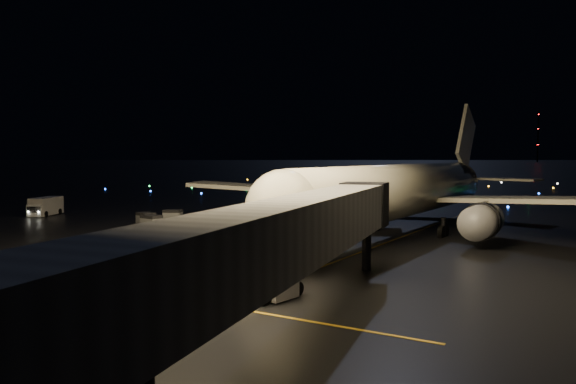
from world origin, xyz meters
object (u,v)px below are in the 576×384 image
at_px(baggage_cart_2, 173,217).
at_px(airliner, 413,161).
at_px(pushback_tug, 262,280).
at_px(baggage_cart_3, 146,220).
at_px(service_truck, 46,206).
at_px(baggage_cart_0, 152,223).
at_px(baggage_cart_1, 206,221).
at_px(belt_loader, 298,240).
at_px(crew_c, 225,225).

bearing_deg(baggage_cart_2, airliner, -8.20).
bearing_deg(pushback_tug, airliner, 101.73).
bearing_deg(baggage_cart_2, baggage_cart_3, -119.85).
bearing_deg(service_truck, baggage_cart_0, -35.29).
height_order(pushback_tug, baggage_cart_1, pushback_tug).
distance_m(belt_loader, crew_c, 19.02).
bearing_deg(airliner, baggage_cart_1, -157.77).
xyz_separation_m(crew_c, baggage_cart_1, (-4.17, 1.65, -0.04)).
height_order(pushback_tug, baggage_cart_2, pushback_tug).
distance_m(airliner, service_truck, 51.90).
distance_m(airliner, baggage_cart_2, 29.95).
xyz_separation_m(service_truck, baggage_cart_2, (22.60, 1.49, -0.41)).
relative_size(baggage_cart_1, baggage_cart_3, 0.86).
relative_size(airliner, baggage_cart_3, 26.22).
xyz_separation_m(pushback_tug, belt_loader, (-3.77, 10.95, 0.73)).
bearing_deg(service_truck, baggage_cart_2, -20.64).
xyz_separation_m(airliner, service_truck, (-50.60, -9.44, -6.61)).
distance_m(pushback_tug, baggage_cart_0, 32.02).
bearing_deg(baggage_cart_3, crew_c, 24.80).
bearing_deg(belt_loader, service_truck, 142.79).
distance_m(baggage_cart_0, baggage_cart_1, 6.51).
xyz_separation_m(pushback_tug, service_truck, (-51.80, 22.64, 0.35)).
distance_m(airliner, belt_loader, 22.18).
height_order(service_truck, baggage_cart_3, service_truck).
bearing_deg(baggage_cart_0, baggage_cart_2, 119.16).
distance_m(airliner, baggage_cart_3, 31.70).
xyz_separation_m(belt_loader, service_truck, (-48.03, 11.68, -0.38)).
relative_size(airliner, crew_c, 34.25).
xyz_separation_m(belt_loader, crew_c, (-15.55, 10.91, -0.89)).
xyz_separation_m(baggage_cart_0, baggage_cart_2, (-2.59, 6.33, -0.02)).
xyz_separation_m(pushback_tug, baggage_cart_2, (-29.20, 24.13, -0.06)).
bearing_deg(baggage_cart_3, belt_loader, -4.88).
relative_size(belt_loader, baggage_cart_0, 3.21).
bearing_deg(baggage_cart_0, airliner, 36.24).
distance_m(crew_c, baggage_cart_1, 4.49).
distance_m(pushback_tug, crew_c, 29.18).
bearing_deg(baggage_cart_3, baggage_cart_2, 98.50).
xyz_separation_m(airliner, crew_c, (-18.12, -10.22, -7.12)).
bearing_deg(belt_loader, pushback_tug, -94.57).
relative_size(airliner, service_truck, 7.80).
bearing_deg(crew_c, pushback_tug, 29.48).
bearing_deg(baggage_cart_2, crew_c, -36.97).
relative_size(service_truck, baggage_cart_3, 3.36).
xyz_separation_m(belt_loader, baggage_cart_2, (-25.44, 13.18, -0.79)).
distance_m(baggage_cart_0, baggage_cart_2, 6.83).
height_order(pushback_tug, crew_c, pushback_tug).
relative_size(belt_loader, baggage_cart_3, 3.29).
distance_m(service_truck, baggage_cart_2, 22.65).
distance_m(belt_loader, service_truck, 49.44).
height_order(airliner, baggage_cart_0, airliner).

